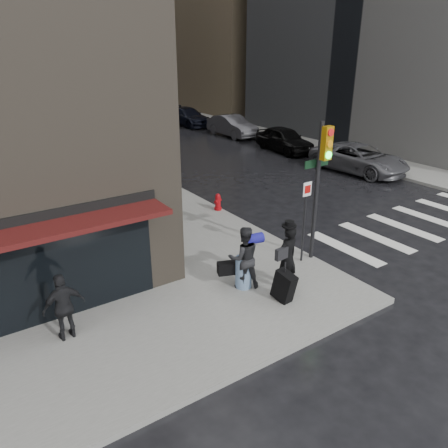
{
  "coord_description": "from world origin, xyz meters",
  "views": [
    {
      "loc": [
        -7.16,
        -7.58,
        6.3
      ],
      "look_at": [
        -0.4,
        2.4,
        1.3
      ],
      "focal_mm": 35.0,
      "sensor_mm": 36.0,
      "label": 1
    }
  ],
  "objects_px": {
    "traffic_light": "(319,174)",
    "parked_car_5": "(129,103)",
    "parked_car_1": "(284,139)",
    "parked_car_2": "(232,126)",
    "parked_car_4": "(159,109)",
    "man_overcoat": "(287,262)",
    "parked_car_3": "(187,117)",
    "fire_hydrant": "(218,203)",
    "man_jeans": "(243,257)",
    "man_greycoat": "(64,307)",
    "parked_car_0": "(359,158)"
  },
  "relations": [
    {
      "from": "man_jeans",
      "to": "man_greycoat",
      "type": "height_order",
      "value": "man_jeans"
    },
    {
      "from": "man_greycoat",
      "to": "fire_hydrant",
      "type": "relative_size",
      "value": 2.36
    },
    {
      "from": "parked_car_0",
      "to": "parked_car_1",
      "type": "xyz_separation_m",
      "value": [
        -0.06,
        5.81,
        0.03
      ]
    },
    {
      "from": "fire_hydrant",
      "to": "parked_car_3",
      "type": "distance_m",
      "value": 20.5
    },
    {
      "from": "traffic_light",
      "to": "parked_car_5",
      "type": "bearing_deg",
      "value": 74.57
    },
    {
      "from": "man_overcoat",
      "to": "parked_car_0",
      "type": "bearing_deg",
      "value": -153.64
    },
    {
      "from": "traffic_light",
      "to": "parked_car_3",
      "type": "bearing_deg",
      "value": 67.67
    },
    {
      "from": "parked_car_0",
      "to": "parked_car_2",
      "type": "xyz_separation_m",
      "value": [
        0.04,
        11.62,
        0.02
      ]
    },
    {
      "from": "parked_car_0",
      "to": "fire_hydrant",
      "type": "bearing_deg",
      "value": -179.5
    },
    {
      "from": "man_greycoat",
      "to": "parked_car_0",
      "type": "bearing_deg",
      "value": -163.39
    },
    {
      "from": "man_jeans",
      "to": "parked_car_1",
      "type": "xyz_separation_m",
      "value": [
        12.14,
        12.11,
        -0.27
      ]
    },
    {
      "from": "parked_car_3",
      "to": "man_overcoat",
      "type": "bearing_deg",
      "value": -119.12
    },
    {
      "from": "man_overcoat",
      "to": "parked_car_1",
      "type": "height_order",
      "value": "man_overcoat"
    },
    {
      "from": "parked_car_3",
      "to": "parked_car_4",
      "type": "xyz_separation_m",
      "value": [
        0.26,
        5.81,
        -0.03
      ]
    },
    {
      "from": "parked_car_2",
      "to": "parked_car_3",
      "type": "xyz_separation_m",
      "value": [
        -0.44,
        5.81,
        -0.03
      ]
    },
    {
      "from": "parked_car_1",
      "to": "parked_car_5",
      "type": "height_order",
      "value": "parked_car_1"
    },
    {
      "from": "parked_car_1",
      "to": "parked_car_4",
      "type": "xyz_separation_m",
      "value": [
        -0.08,
        17.42,
        -0.07
      ]
    },
    {
      "from": "man_overcoat",
      "to": "man_greycoat",
      "type": "distance_m",
      "value": 5.55
    },
    {
      "from": "traffic_light",
      "to": "parked_car_0",
      "type": "xyz_separation_m",
      "value": [
        9.42,
        6.15,
        -2.11
      ]
    },
    {
      "from": "parked_car_2",
      "to": "traffic_light",
      "type": "bearing_deg",
      "value": -118.57
    },
    {
      "from": "parked_car_1",
      "to": "parked_car_2",
      "type": "xyz_separation_m",
      "value": [
        0.1,
        5.81,
        -0.01
      ]
    },
    {
      "from": "parked_car_0",
      "to": "parked_car_5",
      "type": "xyz_separation_m",
      "value": [
        -0.61,
        29.04,
        -0.05
      ]
    },
    {
      "from": "parked_car_4",
      "to": "parked_car_3",
      "type": "bearing_deg",
      "value": -89.38
    },
    {
      "from": "man_greycoat",
      "to": "parked_car_2",
      "type": "bearing_deg",
      "value": -136.59
    },
    {
      "from": "man_jeans",
      "to": "parked_car_3",
      "type": "distance_m",
      "value": 26.5
    },
    {
      "from": "parked_car_2",
      "to": "parked_car_5",
      "type": "relative_size",
      "value": 1.11
    },
    {
      "from": "parked_car_4",
      "to": "parked_car_5",
      "type": "distance_m",
      "value": 5.83
    },
    {
      "from": "parked_car_2",
      "to": "parked_car_3",
      "type": "height_order",
      "value": "parked_car_2"
    },
    {
      "from": "man_overcoat",
      "to": "fire_hydrant",
      "type": "height_order",
      "value": "man_overcoat"
    },
    {
      "from": "parked_car_0",
      "to": "parked_car_2",
      "type": "distance_m",
      "value": 11.62
    },
    {
      "from": "man_jeans",
      "to": "parked_car_5",
      "type": "relative_size",
      "value": 0.43
    },
    {
      "from": "parked_car_3",
      "to": "parked_car_5",
      "type": "bearing_deg",
      "value": 86.09
    },
    {
      "from": "parked_car_1",
      "to": "parked_car_5",
      "type": "bearing_deg",
      "value": 96.06
    },
    {
      "from": "man_jeans",
      "to": "parked_car_3",
      "type": "xyz_separation_m",
      "value": [
        11.81,
        23.73,
        -0.32
      ]
    },
    {
      "from": "man_jeans",
      "to": "parked_car_5",
      "type": "bearing_deg",
      "value": -87.74
    },
    {
      "from": "man_greycoat",
      "to": "parked_car_0",
      "type": "relative_size",
      "value": 0.3
    },
    {
      "from": "fire_hydrant",
      "to": "parked_car_2",
      "type": "height_order",
      "value": "parked_car_2"
    },
    {
      "from": "man_overcoat",
      "to": "fire_hydrant",
      "type": "distance_m",
      "value": 6.44
    },
    {
      "from": "parked_car_1",
      "to": "parked_car_0",
      "type": "bearing_deg",
      "value": -84.73
    },
    {
      "from": "traffic_light",
      "to": "parked_car_0",
      "type": "distance_m",
      "value": 11.45
    },
    {
      "from": "man_overcoat",
      "to": "traffic_light",
      "type": "distance_m",
      "value": 2.85
    },
    {
      "from": "fire_hydrant",
      "to": "parked_car_3",
      "type": "bearing_deg",
      "value": 63.66
    },
    {
      "from": "man_overcoat",
      "to": "parked_car_4",
      "type": "distance_m",
      "value": 32.33
    },
    {
      "from": "man_jeans",
      "to": "fire_hydrant",
      "type": "bearing_deg",
      "value": -96.43
    },
    {
      "from": "traffic_light",
      "to": "man_overcoat",
      "type": "bearing_deg",
      "value": -155.78
    },
    {
      "from": "man_greycoat",
      "to": "parked_car_0",
      "type": "distance_m",
      "value": 17.79
    },
    {
      "from": "man_overcoat",
      "to": "parked_car_2",
      "type": "distance_m",
      "value": 21.91
    },
    {
      "from": "parked_car_3",
      "to": "parked_car_4",
      "type": "height_order",
      "value": "parked_car_3"
    },
    {
      "from": "parked_car_2",
      "to": "fire_hydrant",
      "type": "bearing_deg",
      "value": -127.72
    },
    {
      "from": "parked_car_1",
      "to": "parked_car_2",
      "type": "distance_m",
      "value": 5.81
    }
  ]
}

